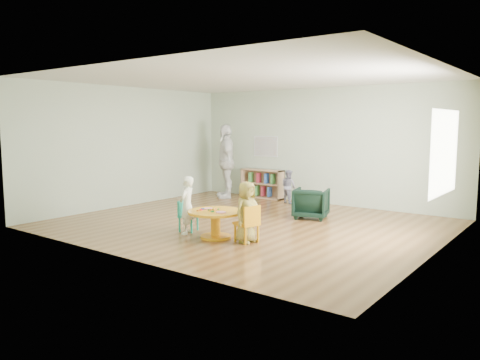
{
  "coord_description": "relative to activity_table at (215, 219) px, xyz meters",
  "views": [
    {
      "loc": [
        5.27,
        -7.27,
        1.93
      ],
      "look_at": [
        0.02,
        -0.3,
        0.89
      ],
      "focal_mm": 35.0,
      "sensor_mm": 36.0,
      "label": 1
    }
  ],
  "objects": [
    {
      "name": "room",
      "position": [
        -0.22,
        1.27,
        1.57
      ],
      "size": [
        7.1,
        7.0,
        2.8
      ],
      "color": "brown",
      "rests_on": "ground"
    },
    {
      "name": "activity_table",
      "position": [
        0.0,
        0.0,
        0.0
      ],
      "size": [
        0.94,
        0.94,
        0.51
      ],
      "rotation": [
        0.0,
        0.0,
        -0.04
      ],
      "color": "orange",
      "rests_on": "ground"
    },
    {
      "name": "kid_chair_left",
      "position": [
        -0.75,
        0.08,
        -0.02
      ],
      "size": [
        0.37,
        0.37,
        0.56
      ],
      "rotation": [
        0.0,
        0.0,
        -1.29
      ],
      "color": "#1B997D",
      "rests_on": "ground"
    },
    {
      "name": "kid_chair_right",
      "position": [
        0.64,
        0.07,
        0.01
      ],
      "size": [
        0.41,
        0.41,
        0.62
      ],
      "rotation": [
        0.0,
        0.0,
        1.3
      ],
      "color": "orange",
      "rests_on": "ground"
    },
    {
      "name": "bookshelf",
      "position": [
        -1.85,
        4.13,
        0.04
      ],
      "size": [
        1.2,
        0.3,
        0.75
      ],
      "color": "tan",
      "rests_on": "ground"
    },
    {
      "name": "alphabet_poster",
      "position": [
        -1.83,
        4.26,
        1.02
      ],
      "size": [
        0.74,
        0.01,
        0.54
      ],
      "color": "silver",
      "rests_on": "ground"
    },
    {
      "name": "armchair",
      "position": [
        0.5,
        2.48,
        -0.01
      ],
      "size": [
        0.84,
        0.85,
        0.62
      ],
      "primitive_type": "imported",
      "rotation": [
        0.0,
        0.0,
        3.44
      ],
      "color": "black",
      "rests_on": "ground"
    },
    {
      "name": "child_left",
      "position": [
        -0.59,
        -0.07,
        0.19
      ],
      "size": [
        0.34,
        0.43,
        1.02
      ],
      "primitive_type": "imported",
      "rotation": [
        0.0,
        0.0,
        -1.27
      ],
      "color": "white",
      "rests_on": "ground"
    },
    {
      "name": "child_right",
      "position": [
        0.6,
        0.07,
        0.18
      ],
      "size": [
        0.36,
        0.52,
        1.01
      ],
      "primitive_type": "imported",
      "rotation": [
        0.0,
        0.0,
        1.48
      ],
      "color": "yellow",
      "rests_on": "ground"
    },
    {
      "name": "toddler",
      "position": [
        -0.83,
        3.78,
        0.09
      ],
      "size": [
        0.47,
        0.42,
        0.83
      ],
      "primitive_type": "imported",
      "rotation": [
        0.0,
        0.0,
        2.85
      ],
      "color": "#1A1940",
      "rests_on": "ground"
    },
    {
      "name": "adult_caretaker",
      "position": [
        -2.6,
        3.54,
        0.64
      ],
      "size": [
        1.15,
        1.11,
        1.93
      ],
      "primitive_type": "imported",
      "rotation": [
        0.0,
        0.0,
        -0.75
      ],
      "color": "white",
      "rests_on": "ground"
    }
  ]
}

